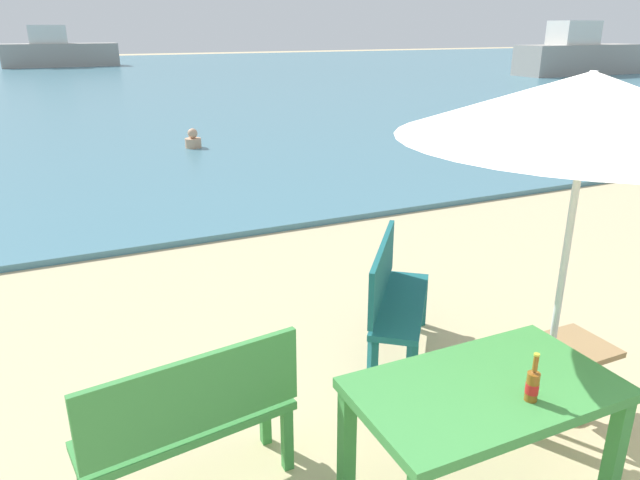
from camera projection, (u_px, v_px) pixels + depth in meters
name	position (u px, v px, depth m)	size (l,w,h in m)	color
sea_water	(95.00, 80.00, 28.95)	(120.00, 50.00, 0.08)	teal
picnic_table_green	(484.00, 402.00, 3.11)	(1.40, 0.80, 0.76)	#3D8C42
beer_bottle_amber	(533.00, 384.00, 2.92)	(0.07, 0.07, 0.26)	brown
patio_umbrella	(589.00, 105.00, 3.21)	(2.10, 2.10, 2.30)	silver
side_table_wood	(571.00, 368.00, 3.97)	(0.44, 0.44, 0.54)	#9E7A51
bench_teal_center	(393.00, 293.00, 4.65)	(1.02, 1.17, 0.95)	#196066
bench_green_left	(191.00, 417.00, 3.17)	(1.24, 0.52, 0.95)	#3D8C42
swimmer_person	(193.00, 140.00, 12.53)	(0.34, 0.34, 0.41)	tan
boat_ferry	(578.00, 55.00, 31.38)	(7.47, 2.04, 2.72)	gray
boat_fishing_trawler	(59.00, 52.00, 37.51)	(6.92, 1.89, 2.51)	gray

